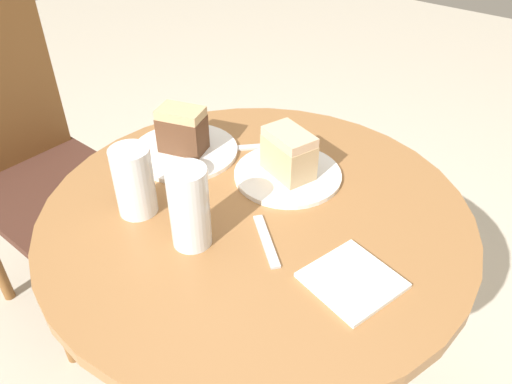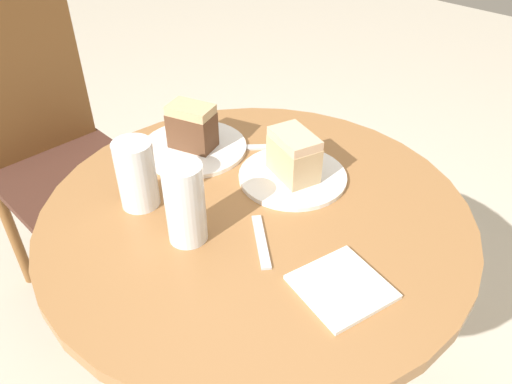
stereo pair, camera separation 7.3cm
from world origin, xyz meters
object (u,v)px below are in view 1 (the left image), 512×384
(chair, at_px, (38,170))
(cake_slice_far, at_px, (182,130))
(cake_slice_near, at_px, (289,153))
(plate_near, at_px, (288,174))
(plate_far, at_px, (184,151))
(glass_lemonade, at_px, (190,211))
(glass_water, at_px, (135,185))

(chair, bearing_deg, cake_slice_far, -78.75)
(cake_slice_near, bearing_deg, chair, 101.37)
(plate_near, xyz_separation_m, cake_slice_near, (0.00, 0.00, 0.05))
(cake_slice_near, bearing_deg, plate_far, 106.04)
(cake_slice_near, relative_size, cake_slice_far, 1.09)
(plate_near, height_order, cake_slice_far, cake_slice_far)
(plate_far, relative_size, cake_slice_far, 2.12)
(plate_near, xyz_separation_m, cake_slice_far, (-0.07, 0.24, 0.06))
(chair, distance_m, plate_near, 0.85)
(glass_lemonade, height_order, glass_water, glass_lemonade)
(cake_slice_near, bearing_deg, plate_near, 0.00)
(glass_water, bearing_deg, cake_slice_far, 20.42)
(glass_lemonade, xyz_separation_m, glass_water, (0.00, 0.15, -0.01))
(chair, bearing_deg, glass_lemonade, -96.38)
(plate_far, bearing_deg, cake_slice_far, 180.00)
(chair, xyz_separation_m, cake_slice_near, (0.16, -0.80, 0.29))
(chair, height_order, cake_slice_far, chair)
(cake_slice_near, xyz_separation_m, glass_water, (-0.27, 0.16, 0.00))
(cake_slice_far, bearing_deg, plate_near, -73.96)
(chair, relative_size, plate_near, 4.17)
(cake_slice_far, bearing_deg, glass_lemonade, -132.72)
(cake_slice_near, height_order, cake_slice_far, cake_slice_far)
(plate_near, distance_m, glass_water, 0.32)
(chair, distance_m, cake_slice_far, 0.64)
(glass_lemonade, bearing_deg, cake_slice_far, 47.28)
(glass_lemonade, relative_size, glass_water, 1.13)
(cake_slice_far, height_order, glass_lemonade, glass_lemonade)
(glass_water, bearing_deg, plate_far, 20.42)
(glass_lemonade, bearing_deg, glass_water, 89.73)
(chair, relative_size, cake_slice_near, 7.62)
(chair, xyz_separation_m, glass_lemonade, (-0.11, -0.78, 0.30))
(cake_slice_near, height_order, glass_water, glass_water)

